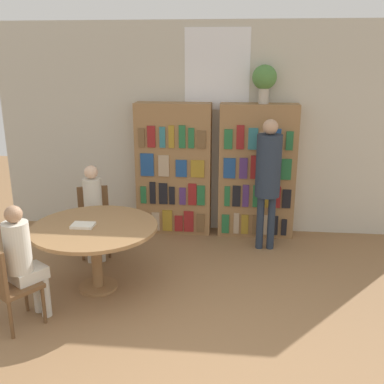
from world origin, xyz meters
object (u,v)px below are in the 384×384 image
bookshelf_right (257,172)px  flower_vase (264,79)px  reading_table (95,235)px  seated_reader_left (93,208)px  chair_near_camera (7,282)px  bookshelf_left (174,170)px  librarian_standing (268,171)px  chair_left_side (94,217)px  seated_reader_right (23,257)px

bookshelf_right → flower_vase: flower_vase is taller
reading_table → flower_vase: bearing=44.3°
flower_vase → seated_reader_left: (-2.13, -1.02, -1.55)m
chair_near_camera → seated_reader_left: 1.68m
bookshelf_left → librarian_standing: size_ratio=1.08×
flower_vase → seated_reader_left: 2.83m
chair_near_camera → seated_reader_left: (0.32, 1.64, 0.19)m
chair_left_side → librarian_standing: bearing=169.6°
bookshelf_right → flower_vase: 1.28m
seated_reader_left → seated_reader_right: bearing=63.0°
bookshelf_left → flower_vase: 1.78m
bookshelf_left → seated_reader_left: size_ratio=1.56×
bookshelf_right → seated_reader_left: 2.34m
seated_reader_left → seated_reader_right: (-0.22, -1.49, 0.00)m
reading_table → seated_reader_left: bearing=108.8°
reading_table → chair_near_camera: size_ratio=1.57×
bookshelf_right → chair_near_camera: 3.61m
chair_left_side → seated_reader_right: 1.68m
bookshelf_right → chair_left_side: (-2.15, -0.84, -0.46)m
seated_reader_left → reading_table: bearing=90.0°
reading_table → librarian_standing: size_ratio=0.78×
seated_reader_right → chair_near_camera: bearing=-90.0°
chair_near_camera → librarian_standing: 3.38m
librarian_standing → seated_reader_right: bearing=-140.5°
reading_table → seated_reader_left: (-0.27, 0.80, 0.02)m
bookshelf_right → chair_left_side: 2.35m
chair_left_side → seated_reader_left: bearing=90.0°
seated_reader_right → flower_vase: bearing=82.1°
reading_table → librarian_standing: 2.38m
seated_reader_left → chair_left_side: bearing=-90.0°
librarian_standing → bookshelf_right: bearing=104.0°
chair_left_side → librarian_standing: size_ratio=0.50×
bookshelf_right → bookshelf_left: bearing=180.0°
reading_table → bookshelf_right: bearing=45.0°
bookshelf_right → reading_table: 2.58m
reading_table → seated_reader_left: size_ratio=1.13×
chair_near_camera → seated_reader_right: 0.26m
flower_vase → librarian_standing: 1.25m
bookshelf_right → seated_reader_left: (-2.09, -1.01, -0.27)m
bookshelf_right → reading_table: bookshelf_right is taller
chair_left_side → seated_reader_right: size_ratio=0.72×
chair_left_side → bookshelf_right: bearing=-177.5°
chair_near_camera → librarian_standing: (2.53, 2.15, 0.61)m
flower_vase → reading_table: 3.04m
flower_vase → bookshelf_left: bearing=-179.8°
bookshelf_right → reading_table: (-1.81, -1.81, -0.30)m
chair_left_side → seated_reader_right: seated_reader_right is taller
bookshelf_right → seated_reader_right: bookshelf_right is taller
flower_vase → chair_left_side: size_ratio=0.58×
reading_table → chair_left_side: 1.04m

